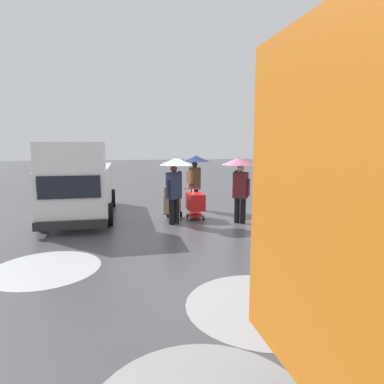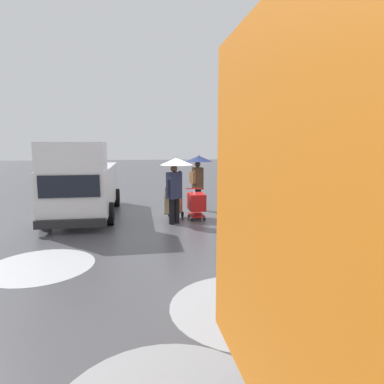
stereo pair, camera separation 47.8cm
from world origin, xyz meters
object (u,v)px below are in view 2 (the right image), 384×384
Objects in this scene: cargo_van_parked_right at (84,184)px; hand_dolly_boxes at (173,201)px; pedestrian_black_side at (175,175)px; shopping_cart_vendor at (196,203)px; pedestrian_white_side at (240,175)px; pedestrian_pink_side at (198,170)px.

cargo_van_parked_right reaches higher than hand_dolly_boxes.
cargo_van_parked_right is at bearing -25.45° from pedestrian_black_side.
cargo_van_parked_right is 2.50× the size of pedestrian_black_side.
cargo_van_parked_right is 5.14× the size of shopping_cart_vendor.
pedestrian_white_side is at bearing 147.28° from shopping_cart_vendor.
pedestrian_white_side is at bearing 160.96° from cargo_van_parked_right.
shopping_cart_vendor is 0.49× the size of pedestrian_black_side.
pedestrian_pink_side is 1.00× the size of pedestrian_white_side.
hand_dolly_boxes is at bearing 165.47° from cargo_van_parked_right.
pedestrian_pink_side is at bearing -101.54° from shopping_cart_vendor.
pedestrian_black_side is at bearing 62.10° from pedestrian_pink_side.
pedestrian_black_side reaches higher than shopping_cart_vendor.
pedestrian_black_side is at bearing -8.28° from pedestrian_white_side.
pedestrian_black_side reaches higher than hand_dolly_boxes.
shopping_cart_vendor is 0.49× the size of pedestrian_white_side.
shopping_cart_vendor is at bearing 168.57° from hand_dolly_boxes.
pedestrian_black_side is 1.00× the size of pedestrian_white_side.
pedestrian_pink_side is at bearing -67.59° from pedestrian_white_side.
cargo_van_parked_right reaches higher than pedestrian_white_side.
hand_dolly_boxes reaches higher than shopping_cart_vendor.
hand_dolly_boxes is 1.16m from pedestrian_black_side.
pedestrian_black_side is at bearing 90.91° from hand_dolly_boxes.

